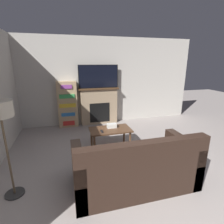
{
  "coord_description": "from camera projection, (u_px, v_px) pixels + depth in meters",
  "views": [
    {
      "loc": [
        -1.19,
        -1.5,
        1.97
      ],
      "look_at": [
        -0.11,
        2.52,
        0.76
      ],
      "focal_mm": 28.0,
      "sensor_mm": 36.0,
      "label": 1
    }
  ],
  "objects": [
    {
      "name": "bookshelf",
      "position": [
        68.0,
        105.0,
        5.34
      ],
      "size": [
        0.58,
        0.29,
        1.4
      ],
      "color": "tan",
      "rests_on": "ground_plane"
    },
    {
      "name": "coffee_table",
      "position": [
        110.0,
        132.0,
        4.05
      ],
      "size": [
        0.95,
        0.54,
        0.47
      ],
      "color": "brown",
      "rests_on": "ground_plane"
    },
    {
      "name": "wall_back",
      "position": [
        103.0,
        81.0,
        5.61
      ],
      "size": [
        6.09,
        0.06,
        2.7
      ],
      "color": "beige",
      "rests_on": "ground_plane"
    },
    {
      "name": "fireplace",
      "position": [
        99.0,
        106.0,
        5.64
      ],
      "size": [
        1.26,
        0.28,
        1.17
      ],
      "color": "tan",
      "rests_on": "ground_plane"
    },
    {
      "name": "floor_lamp",
      "position": [
        1.0,
        117.0,
        2.34
      ],
      "size": [
        0.34,
        0.34,
        1.47
      ],
      "color": "#2D2D2D",
      "rests_on": "ground_plane"
    },
    {
      "name": "tv",
      "position": [
        98.0,
        77.0,
        5.36
      ],
      "size": [
        1.23,
        0.03,
        0.71
      ],
      "color": "black",
      "rests_on": "fireplace"
    },
    {
      "name": "couch",
      "position": [
        135.0,
        169.0,
        2.79
      ],
      "size": [
        1.95,
        0.9,
        0.94
      ],
      "color": "black",
      "rests_on": "ground_plane"
    },
    {
      "name": "tissue_box",
      "position": [
        112.0,
        126.0,
        4.1
      ],
      "size": [
        0.22,
        0.12,
        0.1
      ],
      "color": "white",
      "rests_on": "coffee_table"
    },
    {
      "name": "ground_plane",
      "position": [
        171.0,
        221.0,
        2.24
      ],
      "size": [
        18.0,
        18.0,
        0.0
      ],
      "primitive_type": "plane",
      "color": "#9E938E"
    },
    {
      "name": "remote_control",
      "position": [
        102.0,
        131.0,
        3.87
      ],
      "size": [
        0.04,
        0.15,
        0.02
      ],
      "color": "black",
      "rests_on": "coffee_table"
    }
  ]
}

